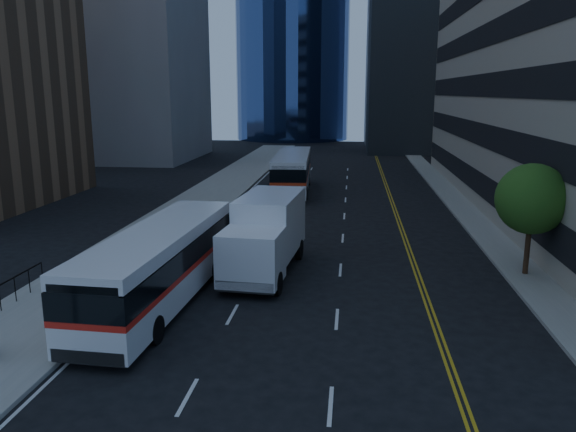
{
  "coord_description": "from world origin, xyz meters",
  "views": [
    {
      "loc": [
        0.91,
        -17.81,
        8.33
      ],
      "look_at": [
        -1.92,
        7.04,
        2.8
      ],
      "focal_mm": 35.0,
      "sensor_mm": 36.0,
      "label": 1
    }
  ],
  "objects_px": {
    "street_tree": "(532,199)",
    "box_truck": "(266,234)",
    "bus_front": "(160,264)",
    "bus_rear": "(293,171)"
  },
  "relations": [
    {
      "from": "street_tree",
      "to": "box_truck",
      "type": "bearing_deg",
      "value": -176.34
    },
    {
      "from": "bus_front",
      "to": "bus_rear",
      "type": "bearing_deg",
      "value": 87.33
    },
    {
      "from": "street_tree",
      "to": "bus_front",
      "type": "bearing_deg",
      "value": -161.56
    },
    {
      "from": "street_tree",
      "to": "bus_rear",
      "type": "bearing_deg",
      "value": 121.41
    },
    {
      "from": "street_tree",
      "to": "bus_front",
      "type": "distance_m",
      "value": 16.51
    },
    {
      "from": "street_tree",
      "to": "bus_front",
      "type": "height_order",
      "value": "street_tree"
    },
    {
      "from": "street_tree",
      "to": "box_truck",
      "type": "relative_size",
      "value": 0.67
    },
    {
      "from": "street_tree",
      "to": "box_truck",
      "type": "distance_m",
      "value": 12.14
    },
    {
      "from": "bus_front",
      "to": "box_truck",
      "type": "bearing_deg",
      "value": 53.76
    },
    {
      "from": "street_tree",
      "to": "bus_front",
      "type": "xyz_separation_m",
      "value": [
        -15.55,
        -5.18,
        -1.96
      ]
    }
  ]
}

